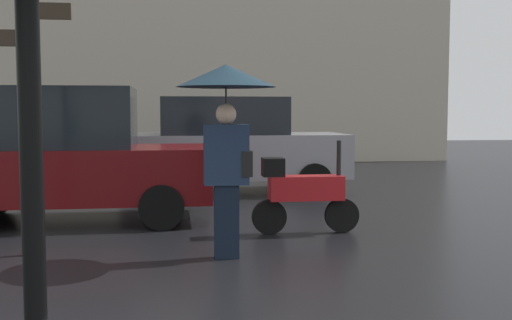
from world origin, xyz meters
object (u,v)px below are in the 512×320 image
(street_signpost, at_px, (21,95))
(parked_car_right, at_px, (67,155))
(pedestrian_with_umbrella, at_px, (226,105))
(parked_scooter, at_px, (302,192))
(parked_car_left, at_px, (231,144))

(street_signpost, bearing_deg, parked_car_right, 87.13)
(pedestrian_with_umbrella, distance_m, parked_scooter, 2.02)
(pedestrian_with_umbrella, xyz_separation_m, parked_car_left, (0.56, 5.56, -0.72))
(parked_car_right, xyz_separation_m, street_signpost, (-0.11, -2.21, 0.82))
(parked_scooter, xyz_separation_m, parked_car_right, (-3.24, 1.38, 0.42))
(street_signpost, bearing_deg, parked_scooter, 13.98)
(parked_car_right, distance_m, street_signpost, 2.36)
(pedestrian_with_umbrella, height_order, parked_car_right, pedestrian_with_umbrella)
(parked_car_right, relative_size, street_signpost, 1.35)
(parked_car_right, bearing_deg, pedestrian_with_umbrella, 125.25)
(parked_car_right, bearing_deg, parked_car_left, -136.26)
(pedestrian_with_umbrella, distance_m, parked_car_right, 3.45)
(pedestrian_with_umbrella, bearing_deg, street_signpost, -105.54)
(parked_car_right, bearing_deg, parked_scooter, 153.17)
(parked_car_left, bearing_deg, street_signpost, 60.90)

